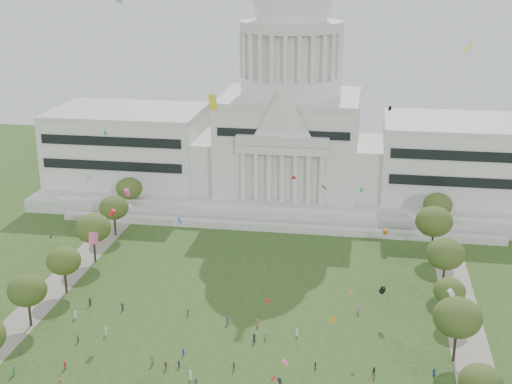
% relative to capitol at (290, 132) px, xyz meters
% --- Properties ---
extents(capitol, '(160.00, 64.50, 91.30)m').
position_rel_capitol_xyz_m(capitol, '(0.00, 0.00, 0.00)').
color(capitol, beige).
rests_on(capitol, ground).
extents(path_left, '(8.00, 160.00, 0.04)m').
position_rel_capitol_xyz_m(path_left, '(-48.00, -83.59, -22.28)').
color(path_left, gray).
rests_on(path_left, ground).
extents(path_right, '(8.00, 160.00, 0.04)m').
position_rel_capitol_xyz_m(path_right, '(48.00, -83.59, -22.28)').
color(path_right, gray).
rests_on(path_right, ground).
extents(row_tree_r_1, '(7.58, 7.58, 10.78)m').
position_rel_capitol_xyz_m(row_tree_r_1, '(46.22, -115.34, -14.64)').
color(row_tree_r_1, black).
rests_on(row_tree_r_1, ground).
extents(row_tree_l_2, '(8.42, 8.42, 11.97)m').
position_rel_capitol_xyz_m(row_tree_l_2, '(-45.04, -96.29, -13.79)').
color(row_tree_l_2, black).
rests_on(row_tree_l_2, ground).
extents(row_tree_r_2, '(9.55, 9.55, 13.58)m').
position_rel_capitol_xyz_m(row_tree_r_2, '(44.17, -96.15, -12.64)').
color(row_tree_r_2, black).
rests_on(row_tree_r_2, ground).
extents(row_tree_l_3, '(8.12, 8.12, 11.55)m').
position_rel_capitol_xyz_m(row_tree_l_3, '(-44.09, -79.67, -14.09)').
color(row_tree_l_3, black).
rests_on(row_tree_l_3, ground).
extents(row_tree_r_3, '(7.01, 7.01, 9.98)m').
position_rel_capitol_xyz_m(row_tree_r_3, '(44.40, -79.10, -15.21)').
color(row_tree_r_3, black).
rests_on(row_tree_r_3, ground).
extents(row_tree_l_4, '(9.29, 9.29, 13.21)m').
position_rel_capitol_xyz_m(row_tree_l_4, '(-44.08, -61.17, -12.90)').
color(row_tree_l_4, black).
rests_on(row_tree_l_4, ground).
extents(row_tree_r_4, '(9.19, 9.19, 13.06)m').
position_rel_capitol_xyz_m(row_tree_r_4, '(44.76, -63.55, -13.01)').
color(row_tree_r_4, black).
rests_on(row_tree_r_4, ground).
extents(row_tree_l_5, '(8.33, 8.33, 11.85)m').
position_rel_capitol_xyz_m(row_tree_l_5, '(-45.22, -42.58, -13.88)').
color(row_tree_l_5, black).
rests_on(row_tree_l_5, ground).
extents(row_tree_r_5, '(9.82, 9.82, 13.96)m').
position_rel_capitol_xyz_m(row_tree_r_5, '(43.49, -43.40, -12.37)').
color(row_tree_r_5, black).
rests_on(row_tree_r_5, ground).
extents(row_tree_l_6, '(8.19, 8.19, 11.64)m').
position_rel_capitol_xyz_m(row_tree_l_6, '(-46.87, -24.45, -14.02)').
color(row_tree_l_6, black).
rests_on(row_tree_l_6, ground).
extents(row_tree_r_6, '(8.42, 8.42, 11.97)m').
position_rel_capitol_xyz_m(row_tree_r_6, '(45.96, -25.46, -13.79)').
color(row_tree_r_6, black).
rests_on(row_tree_r_6, ground).
extents(person_0, '(0.82, 0.92, 1.57)m').
position_rel_capitol_xyz_m(person_0, '(39.95, -102.25, -21.51)').
color(person_0, navy).
rests_on(person_0, ground).
extents(person_2, '(1.04, 0.77, 1.92)m').
position_rel_capitol_xyz_m(person_2, '(28.65, -104.11, -21.33)').
color(person_2, '#26262B').
rests_on(person_2, ground).
extents(person_4, '(0.76, 1.12, 1.75)m').
position_rel_capitol_xyz_m(person_4, '(1.79, -106.39, -21.42)').
color(person_4, '#33723F').
rests_on(person_4, ground).
extents(person_5, '(1.63, 1.38, 1.68)m').
position_rel_capitol_xyz_m(person_5, '(-11.26, -108.19, -21.46)').
color(person_5, olive).
rests_on(person_5, ground).
extents(person_8, '(0.81, 0.63, 1.47)m').
position_rel_capitol_xyz_m(person_8, '(-8.97, -107.20, -21.56)').
color(person_8, navy).
rests_on(person_8, ground).
extents(person_10, '(0.50, 0.91, 1.55)m').
position_rel_capitol_xyz_m(person_10, '(17.36, -103.54, -21.52)').
color(person_10, '#26262B').
rests_on(person_10, ground).
extents(distant_crowd, '(67.46, 41.49, 1.94)m').
position_rel_capitol_xyz_m(distant_crowd, '(-12.99, -100.26, -21.42)').
color(distant_crowd, '#4C4C51').
rests_on(distant_crowd, ground).
extents(kite_swarm, '(76.69, 106.59, 65.30)m').
position_rel_capitol_xyz_m(kite_swarm, '(3.05, -102.17, 2.83)').
color(kite_swarm, green).
rests_on(kite_swarm, ground).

